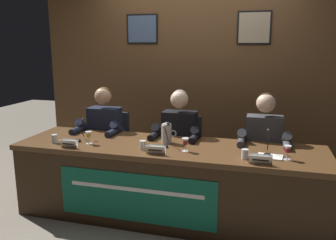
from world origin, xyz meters
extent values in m
plane|color=gray|center=(0.00, 0.00, 0.00)|extent=(12.00, 12.00, 0.00)
cube|color=brown|center=(0.00, 1.36, 1.30)|extent=(4.16, 0.12, 2.60)
cube|color=black|center=(-0.71, 1.29, 1.87)|extent=(0.42, 0.02, 0.38)
cube|color=slate|center=(-0.71, 1.28, 1.87)|extent=(0.38, 0.01, 0.34)
cube|color=black|center=(0.71, 1.29, 1.87)|extent=(0.40, 0.02, 0.39)
cube|color=tan|center=(0.71, 1.28, 1.87)|extent=(0.36, 0.01, 0.35)
cube|color=brown|center=(0.00, 0.00, 0.70)|extent=(2.96, 0.80, 0.05)
cube|color=#342112|center=(0.00, -0.38, 0.34)|extent=(2.90, 0.04, 0.68)
cube|color=#342112|center=(-1.43, 0.00, 0.34)|extent=(0.08, 0.72, 0.68)
cube|color=#342112|center=(1.43, 0.00, 0.34)|extent=(0.08, 0.72, 0.68)
cube|color=#14664C|center=(-0.19, -0.40, 0.34)|extent=(1.47, 0.01, 0.46)
cube|color=white|center=(-0.19, -0.41, 0.42)|extent=(1.25, 0.00, 0.04)
cylinder|color=black|center=(-0.89, 0.50, 0.01)|extent=(0.44, 0.44, 0.02)
cylinder|color=black|center=(-0.89, 0.50, 0.22)|extent=(0.05, 0.05, 0.39)
cube|color=#232328|center=(-0.89, 0.50, 0.43)|extent=(0.44, 0.44, 0.03)
cube|color=#232328|center=(-0.89, 0.70, 0.66)|extent=(0.40, 0.05, 0.44)
cylinder|color=black|center=(-0.99, 0.15, 0.22)|extent=(0.10, 0.10, 0.44)
cylinder|color=black|center=(-0.79, 0.15, 0.22)|extent=(0.10, 0.10, 0.44)
cylinder|color=black|center=(-0.99, 0.30, 0.49)|extent=(0.13, 0.34, 0.13)
cylinder|color=black|center=(-0.79, 0.30, 0.49)|extent=(0.13, 0.34, 0.13)
cube|color=#1E2338|center=(-0.89, 0.47, 0.73)|extent=(0.36, 0.20, 0.48)
sphere|color=tan|center=(-0.89, 0.45, 1.11)|extent=(0.19, 0.19, 0.19)
sphere|color=#593819|center=(-0.89, 0.47, 1.12)|extent=(0.17, 0.17, 0.17)
cylinder|color=#1E2338|center=(-1.10, 0.37, 0.75)|extent=(0.09, 0.30, 0.25)
cylinder|color=#1E2338|center=(-0.68, 0.37, 0.75)|extent=(0.09, 0.30, 0.25)
cylinder|color=#1E2338|center=(-1.10, 0.21, 0.76)|extent=(0.07, 0.24, 0.07)
cylinder|color=#1E2338|center=(-0.68, 0.21, 0.76)|extent=(0.07, 0.24, 0.07)
cube|color=white|center=(-0.87, -0.34, 0.77)|extent=(0.17, 0.03, 0.08)
cube|color=white|center=(-0.87, -0.30, 0.77)|extent=(0.17, 0.03, 0.08)
cube|color=black|center=(-0.87, -0.34, 0.77)|extent=(0.12, 0.01, 0.01)
cylinder|color=white|center=(-0.76, -0.16, 0.73)|extent=(0.06, 0.06, 0.00)
cylinder|color=white|center=(-0.76, -0.16, 0.76)|extent=(0.01, 0.01, 0.05)
cone|color=white|center=(-0.76, -0.16, 0.82)|extent=(0.06, 0.06, 0.06)
cylinder|color=yellow|center=(-0.76, -0.16, 0.81)|extent=(0.04, 0.04, 0.04)
cylinder|color=silver|center=(-1.10, -0.22, 0.77)|extent=(0.06, 0.06, 0.08)
cylinder|color=silver|center=(-1.10, -0.22, 0.75)|extent=(0.05, 0.05, 0.05)
cylinder|color=black|center=(-0.90, -0.12, 0.74)|extent=(0.06, 0.06, 0.02)
cylinder|color=black|center=(-0.90, -0.05, 0.84)|extent=(0.01, 0.13, 0.18)
sphere|color=#2D2D2D|center=(-0.90, 0.01, 0.93)|extent=(0.03, 0.03, 0.03)
cylinder|color=black|center=(0.00, 0.50, 0.01)|extent=(0.44, 0.44, 0.02)
cylinder|color=black|center=(0.00, 0.50, 0.22)|extent=(0.05, 0.05, 0.39)
cube|color=#232328|center=(0.00, 0.50, 0.43)|extent=(0.44, 0.44, 0.03)
cube|color=#232328|center=(0.00, 0.70, 0.66)|extent=(0.40, 0.05, 0.44)
cylinder|color=black|center=(-0.10, 0.15, 0.22)|extent=(0.10, 0.10, 0.44)
cylinder|color=black|center=(0.10, 0.15, 0.22)|extent=(0.10, 0.10, 0.44)
cylinder|color=black|center=(-0.10, 0.30, 0.49)|extent=(0.13, 0.34, 0.13)
cylinder|color=black|center=(0.10, 0.30, 0.49)|extent=(0.13, 0.34, 0.13)
cube|color=black|center=(0.00, 0.47, 0.73)|extent=(0.36, 0.20, 0.48)
sphere|color=beige|center=(0.00, 0.45, 1.11)|extent=(0.19, 0.19, 0.19)
sphere|color=gray|center=(0.00, 0.47, 1.12)|extent=(0.17, 0.17, 0.17)
cylinder|color=black|center=(-0.21, 0.37, 0.75)|extent=(0.09, 0.30, 0.25)
cylinder|color=black|center=(0.21, 0.37, 0.75)|extent=(0.09, 0.30, 0.25)
cylinder|color=black|center=(-0.21, 0.21, 0.76)|extent=(0.07, 0.24, 0.07)
cylinder|color=black|center=(0.21, 0.21, 0.76)|extent=(0.07, 0.24, 0.07)
cube|color=white|center=(-0.03, -0.31, 0.77)|extent=(0.18, 0.03, 0.08)
cube|color=white|center=(-0.03, -0.27, 0.77)|extent=(0.18, 0.03, 0.08)
cube|color=black|center=(-0.03, -0.31, 0.77)|extent=(0.12, 0.01, 0.01)
cylinder|color=white|center=(0.20, -0.14, 0.73)|extent=(0.06, 0.06, 0.00)
cylinder|color=white|center=(0.20, -0.14, 0.76)|extent=(0.01, 0.01, 0.05)
cone|color=white|center=(0.20, -0.14, 0.82)|extent=(0.06, 0.06, 0.06)
cylinder|color=#B21E2D|center=(0.20, -0.14, 0.81)|extent=(0.04, 0.04, 0.04)
cylinder|color=silver|center=(-0.19, -0.19, 0.77)|extent=(0.06, 0.06, 0.08)
cylinder|color=silver|center=(-0.19, -0.19, 0.75)|extent=(0.05, 0.05, 0.05)
cylinder|color=black|center=(-0.01, -0.07, 0.74)|extent=(0.06, 0.06, 0.02)
cylinder|color=black|center=(-0.01, -0.01, 0.84)|extent=(0.01, 0.13, 0.18)
sphere|color=#2D2D2D|center=(-0.01, 0.06, 0.93)|extent=(0.03, 0.03, 0.03)
cylinder|color=black|center=(0.89, 0.50, 0.01)|extent=(0.44, 0.44, 0.02)
cylinder|color=black|center=(0.89, 0.50, 0.22)|extent=(0.05, 0.05, 0.39)
cube|color=#232328|center=(0.89, 0.50, 0.43)|extent=(0.44, 0.44, 0.03)
cube|color=#232328|center=(0.89, 0.70, 0.66)|extent=(0.40, 0.05, 0.44)
cylinder|color=black|center=(0.79, 0.15, 0.22)|extent=(0.10, 0.10, 0.44)
cylinder|color=black|center=(0.99, 0.15, 0.22)|extent=(0.10, 0.10, 0.44)
cylinder|color=black|center=(0.79, 0.30, 0.49)|extent=(0.13, 0.34, 0.13)
cylinder|color=black|center=(0.99, 0.30, 0.49)|extent=(0.13, 0.34, 0.13)
cube|color=#38383D|center=(0.89, 0.47, 0.73)|extent=(0.36, 0.20, 0.48)
sphere|color=beige|center=(0.89, 0.45, 1.11)|extent=(0.19, 0.19, 0.19)
sphere|color=#331E0F|center=(0.89, 0.47, 1.12)|extent=(0.17, 0.17, 0.17)
cylinder|color=#38383D|center=(0.68, 0.37, 0.75)|extent=(0.09, 0.30, 0.25)
cylinder|color=#38383D|center=(1.10, 0.37, 0.75)|extent=(0.09, 0.30, 0.25)
cylinder|color=#38383D|center=(0.68, 0.21, 0.76)|extent=(0.07, 0.24, 0.07)
cylinder|color=#38383D|center=(1.10, 0.21, 0.76)|extent=(0.07, 0.24, 0.07)
cube|color=white|center=(0.87, -0.33, 0.77)|extent=(0.18, 0.03, 0.08)
cube|color=white|center=(0.87, -0.30, 0.77)|extent=(0.18, 0.03, 0.08)
cube|color=black|center=(0.87, -0.33, 0.77)|extent=(0.13, 0.01, 0.01)
cylinder|color=white|center=(1.08, -0.14, 0.73)|extent=(0.06, 0.06, 0.00)
cylinder|color=white|center=(1.08, -0.14, 0.76)|extent=(0.01, 0.01, 0.05)
cone|color=white|center=(1.08, -0.14, 0.82)|extent=(0.06, 0.06, 0.06)
cylinder|color=#B21E2D|center=(1.08, -0.14, 0.81)|extent=(0.04, 0.04, 0.04)
cylinder|color=silver|center=(0.74, -0.21, 0.77)|extent=(0.06, 0.06, 0.08)
cylinder|color=silver|center=(0.74, -0.21, 0.75)|extent=(0.05, 0.05, 0.05)
cylinder|color=black|center=(0.92, -0.09, 0.74)|extent=(0.06, 0.06, 0.02)
cylinder|color=black|center=(0.92, -0.02, 0.84)|extent=(0.01, 0.13, 0.18)
sphere|color=#2D2D2D|center=(0.92, 0.04, 0.93)|extent=(0.03, 0.03, 0.03)
cylinder|color=silver|center=(-0.04, 0.09, 0.82)|extent=(0.10, 0.10, 0.18)
cylinder|color=silver|center=(-0.04, 0.09, 0.91)|extent=(0.08, 0.09, 0.01)
sphere|color=silver|center=(-0.04, 0.09, 0.93)|extent=(0.02, 0.02, 0.02)
torus|color=silver|center=(0.03, 0.09, 0.83)|extent=(0.07, 0.01, 0.07)
cube|color=white|center=(0.94, -0.11, 0.73)|extent=(0.22, 0.17, 0.01)
camera|label=1|loc=(0.86, -3.10, 1.68)|focal=37.22mm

